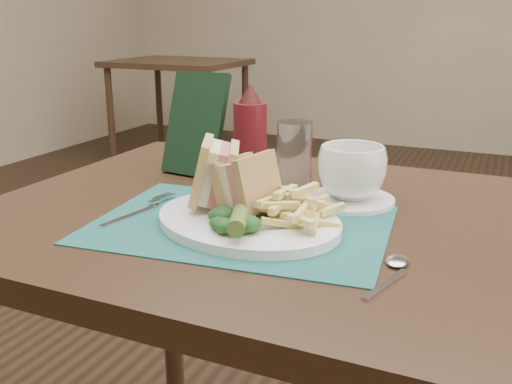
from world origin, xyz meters
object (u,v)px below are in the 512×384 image
plate (248,221)px  saucer (350,200)px  sandwich_half_a (201,173)px  table_bg_left (180,112)px  placemat (241,224)px  drinking_glass (294,158)px  check_presenter (196,124)px  sandwich_half_b (237,182)px  ketchup_bottle (250,132)px  coffee_cup (352,172)px

plate → saucer: size_ratio=2.00×
sandwich_half_a → table_bg_left: bearing=97.3°
table_bg_left → placemat: placemat is taller
table_bg_left → placemat: size_ratio=2.02×
drinking_glass → check_presenter: size_ratio=0.62×
sandwich_half_b → ketchup_bottle: bearing=121.3°
table_bg_left → check_presenter: check_presenter is taller
placemat → sandwich_half_b: size_ratio=4.74×
sandwich_half_b → ketchup_bottle: size_ratio=0.50×
check_presenter → plate: bearing=-39.8°
table_bg_left → coffee_cup: bearing=-53.4°
table_bg_left → saucer: 3.40m
sandwich_half_b → coffee_cup: sandwich_half_b is taller
saucer → ketchup_bottle: ketchup_bottle is taller
placemat → drinking_glass: 0.20m
placemat → saucer: 0.21m
saucer → placemat: bearing=-125.9°
table_bg_left → check_presenter: size_ratio=4.33×
placemat → sandwich_half_a: (-0.08, 0.01, 0.07)m
table_bg_left → plate: (1.90, -2.89, 0.38)m
sandwich_half_b → drinking_glass: (0.03, 0.18, 0.00)m
plate → ketchup_bottle: ketchup_bottle is taller
table_bg_left → saucer: bearing=-53.4°
table_bg_left → ketchup_bottle: ketchup_bottle is taller
coffee_cup → ketchup_bottle: (-0.22, 0.07, 0.04)m
table_bg_left → drinking_glass: drinking_glass is taller
sandwich_half_a → saucer: (0.20, 0.16, -0.07)m
sandwich_half_a → sandwich_half_b: bearing=-27.5°
sandwich_half_b → saucer: sandwich_half_b is taller
ketchup_bottle → check_presenter: (-0.12, -0.00, 0.01)m
table_bg_left → plate: bearing=-56.6°
table_bg_left → ketchup_bottle: size_ratio=4.84×
drinking_glass → sandwich_half_b: bearing=-98.5°
sandwich_half_b → ketchup_bottle: ketchup_bottle is taller
plate → saucer: bearing=73.7°
saucer → check_presenter: bearing=169.1°
drinking_glass → placemat: bearing=-94.4°
table_bg_left → saucer: (2.01, -2.71, 0.38)m
placemat → sandwich_half_a: 0.10m
table_bg_left → check_presenter: bearing=-57.7°
table_bg_left → saucer: size_ratio=6.00×
table_bg_left → check_presenter: 3.17m
placemat → ketchup_bottle: ketchup_bottle is taller
drinking_glass → coffee_cup: bearing=-9.3°
sandwich_half_a → check_presenter: size_ratio=0.52×
sandwich_half_b → saucer: bearing=61.1°
saucer → coffee_cup: coffee_cup is taller
placemat → check_presenter: check_presenter is taller
coffee_cup → drinking_glass: size_ratio=0.89×
table_bg_left → plate: plate is taller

